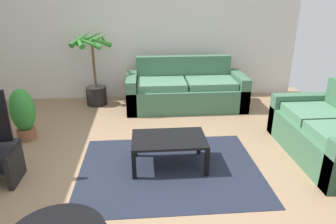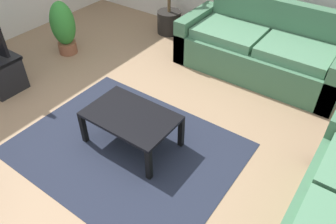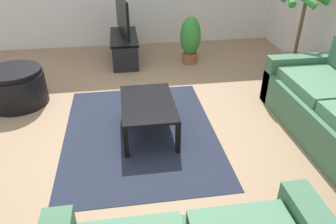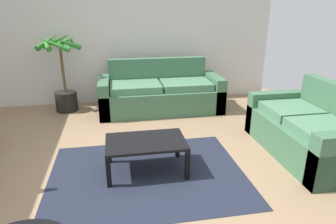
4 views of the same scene
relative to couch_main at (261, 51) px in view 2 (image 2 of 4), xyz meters
name	(u,v)px [view 2 (image 2 of 4)]	position (x,y,z in m)	size (l,w,h in m)	color
ground_plane	(107,147)	(-0.66, -2.28, -0.30)	(6.60, 6.60, 0.00)	#937556
couch_main	(261,51)	(0.00, 0.00, 0.00)	(2.17, 0.90, 0.90)	#3F6B4C
coffee_table	(131,119)	(-0.49, -2.07, 0.03)	(0.90, 0.58, 0.38)	black
area_rug	(127,148)	(-0.49, -2.17, -0.30)	(2.20, 1.70, 0.01)	#1E2333
potted_plant_small	(63,27)	(-2.52, -1.17, 0.11)	(0.34, 0.34, 0.78)	brown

